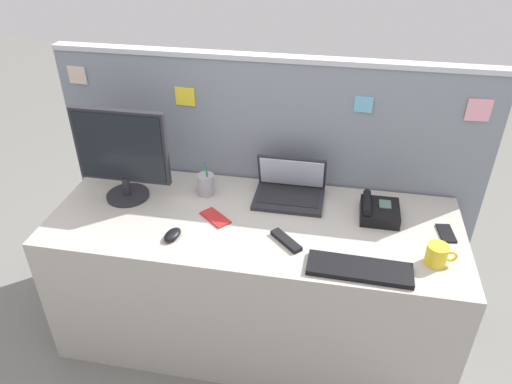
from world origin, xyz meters
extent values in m
plane|color=slate|center=(0.00, 0.00, 0.00)|extent=(10.00, 10.00, 0.00)
cube|color=#ADA89E|center=(0.00, 0.00, 0.36)|extent=(1.89, 0.72, 0.73)
cube|color=gray|center=(0.00, 0.40, 0.67)|extent=(2.14, 0.06, 1.35)
cube|color=#B7BAC1|center=(0.00, 0.40, 1.36)|extent=(2.14, 0.07, 0.02)
cube|color=beige|center=(-0.97, 0.37, 1.23)|extent=(0.10, 0.01, 0.09)
cube|color=#66ADD1|center=(0.44, 0.37, 1.18)|extent=(0.08, 0.01, 0.08)
cube|color=yellow|center=(-0.41, 0.37, 1.15)|extent=(0.10, 0.01, 0.09)
cube|color=pink|center=(0.94, 0.37, 1.19)|extent=(0.11, 0.01, 0.10)
cylinder|color=#232328|center=(-0.65, 0.08, 0.74)|extent=(0.21, 0.21, 0.02)
cylinder|color=#232328|center=(-0.65, 0.08, 0.79)|extent=(0.04, 0.04, 0.09)
cube|color=#232328|center=(-0.65, 0.09, 1.00)|extent=(0.45, 0.03, 0.36)
cube|color=black|center=(-0.65, 0.07, 1.00)|extent=(0.42, 0.01, 0.33)
cube|color=#232328|center=(0.14, 0.19, 0.74)|extent=(0.33, 0.24, 0.02)
cube|color=black|center=(0.14, 0.20, 0.75)|extent=(0.29, 0.17, 0.00)
cube|color=#232328|center=(0.14, 0.28, 0.84)|extent=(0.33, 0.07, 0.19)
cube|color=silver|center=(0.14, 0.27, 0.84)|extent=(0.31, 0.06, 0.17)
cube|color=black|center=(0.56, 0.13, 0.76)|extent=(0.18, 0.19, 0.06)
cube|color=#4C6B5B|center=(0.59, 0.15, 0.79)|extent=(0.05, 0.07, 0.01)
cylinder|color=black|center=(0.50, 0.13, 0.80)|extent=(0.04, 0.17, 0.04)
cube|color=black|center=(0.48, -0.26, 0.74)|extent=(0.42, 0.15, 0.02)
ellipsoid|color=black|center=(-0.32, -0.20, 0.75)|extent=(0.08, 0.11, 0.03)
cylinder|color=#99999E|center=(-0.27, 0.18, 0.78)|extent=(0.08, 0.08, 0.11)
cylinder|color=blue|center=(-0.27, 0.18, 0.84)|extent=(0.02, 0.01, 0.13)
cylinder|color=#238438|center=(-0.26, 0.16, 0.84)|extent=(0.02, 0.02, 0.14)
cube|color=#B22323|center=(-0.18, -0.02, 0.73)|extent=(0.17, 0.15, 0.01)
cube|color=black|center=(0.85, 0.05, 0.73)|extent=(0.08, 0.14, 0.01)
cube|color=black|center=(0.17, -0.14, 0.74)|extent=(0.15, 0.15, 0.02)
cylinder|color=yellow|center=(0.78, -0.16, 0.77)|extent=(0.09, 0.09, 0.09)
torus|color=yellow|center=(0.83, -0.16, 0.77)|extent=(0.05, 0.01, 0.05)
camera|label=1|loc=(0.34, -1.77, 2.04)|focal=34.00mm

